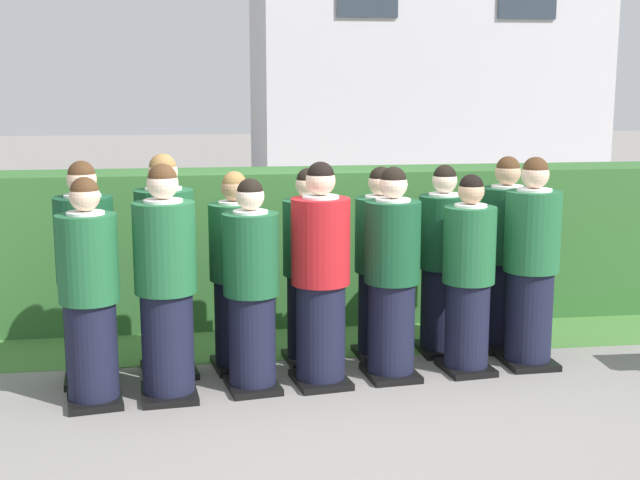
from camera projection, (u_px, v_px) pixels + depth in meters
name	position (u px, v px, depth m)	size (l,w,h in m)	color
ground_plane	(324.00, 381.00, 6.63)	(60.00, 60.00, 0.00)	gray
student_front_row_0	(90.00, 298.00, 6.06)	(0.44, 0.52, 1.61)	black
student_front_row_1	(166.00, 288.00, 6.17)	(0.44, 0.55, 1.69)	black
student_front_row_2	(251.00, 291.00, 6.34)	(0.43, 0.53, 1.57)	black
student_in_red_blazer	(321.00, 280.00, 6.45)	(0.45, 0.56, 1.68)	black
student_front_row_4	(392.00, 279.00, 6.61)	(0.42, 0.53, 1.62)	black
student_front_row_5	(468.00, 279.00, 6.74)	(0.41, 0.48, 1.55)	black
student_front_row_6	(531.00, 267.00, 6.89)	(0.43, 0.49, 1.67)	black
student_rear_row_0	(87.00, 278.00, 6.52)	(0.44, 0.54, 1.68)	black
student_rear_row_1	(166.00, 271.00, 6.68)	(0.47, 0.57, 1.71)	black
student_rear_row_2	(236.00, 276.00, 6.81)	(0.43, 0.53, 1.57)	black
student_rear_row_3	(309.00, 271.00, 6.96)	(0.42, 0.52, 1.58)	black
student_rear_row_4	(380.00, 268.00, 7.08)	(0.41, 0.51, 1.58)	black
student_rear_row_5	(443.00, 265.00, 7.22)	(0.41, 0.47, 1.58)	black
student_rear_row_6	(505.00, 258.00, 7.34)	(0.43, 0.52, 1.63)	black
hedge	(297.00, 245.00, 8.24)	(8.76, 0.70, 1.43)	#33662D
lawn_strip	(308.00, 343.00, 7.59)	(8.76, 0.90, 0.01)	#477A38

